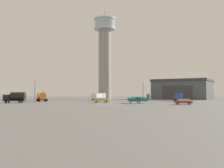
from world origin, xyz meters
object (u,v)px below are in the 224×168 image
truck_fuel_tanker_black (15,97)px  truck_flatbed_blue (179,97)px  truck_fuel_tanker_orange (42,96)px  light_post_west (143,89)px  car_yellow (101,100)px  traffic_cone_near_left (35,103)px  truck_box_white (99,96)px  airplane_teal (138,99)px  car_red (184,101)px  control_tower (105,52)px  light_post_east (35,88)px

truck_fuel_tanker_black → truck_flatbed_blue: (50.17, 17.12, -0.29)m
truck_fuel_tanker_orange → light_post_west: (37.12, 27.90, 3.18)m
truck_fuel_tanker_black → car_yellow: truck_fuel_tanker_black is taller
light_post_west → traffic_cone_near_left: 60.08m
truck_box_white → airplane_teal: bearing=-122.9°
light_post_west → traffic_cone_near_left: (-32.37, -50.41, -4.54)m
truck_flatbed_blue → car_red: (-5.61, -27.26, -0.62)m
truck_fuel_tanker_orange → car_red: bearing=-142.3°
car_yellow → car_red: (20.70, -14.41, -0.00)m
control_tower → car_red: bearing=-71.3°
control_tower → truck_fuel_tanker_black: size_ratio=7.48×
traffic_cone_near_left → truck_fuel_tanker_black: bearing=134.8°
car_red → traffic_cone_near_left: bearing=-0.4°
control_tower → traffic_cone_near_left: (-14.86, -61.57, -22.94)m
truck_fuel_tanker_orange → light_post_west: bearing=-74.8°
airplane_teal → truck_fuel_tanker_orange: bearing=-38.9°
control_tower → truck_fuel_tanker_black: 61.96m
car_red → light_post_east: (-50.16, 45.74, 4.11)m
airplane_teal → car_red: bearing=130.5°
truck_fuel_tanker_black → light_post_west: light_post_west is taller
control_tower → light_post_east: bearing=-148.4°
truck_flatbed_blue → traffic_cone_near_left: (-41.93, -25.42, -1.04)m
airplane_teal → light_post_west: (6.16, 44.22, 3.68)m
control_tower → truck_fuel_tanker_orange: size_ratio=6.74×
light_post_east → traffic_cone_near_left: light_post_east is taller
light_post_east → control_tower: bearing=31.6°
truck_fuel_tanker_orange → car_yellow: bearing=-137.7°
light_post_east → truck_box_white: bearing=-19.8°
light_post_west → car_red: bearing=-85.7°
truck_fuel_tanker_orange → truck_box_white: bearing=-79.6°
truck_box_white → light_post_east: 29.36m
car_red → traffic_cone_near_left: car_red is taller
truck_fuel_tanker_black → truck_fuel_tanker_orange: same height
truck_flatbed_blue → truck_fuel_tanker_orange: 46.77m
control_tower → airplane_teal: control_tower is taller
truck_fuel_tanker_orange → car_red: size_ratio=1.55×
car_yellow → light_post_west: (16.75, 37.84, 4.12)m
truck_fuel_tanker_orange → light_post_east: light_post_east is taller
truck_fuel_tanker_black → traffic_cone_near_left: (8.24, -8.30, -1.34)m
truck_fuel_tanker_black → light_post_east: (-5.59, 35.61, 3.20)m
light_post_west → light_post_east: light_post_west is taller
truck_fuel_tanker_orange → truck_flatbed_blue: bearing=-108.1°
truck_fuel_tanker_black → car_yellow: 24.26m
traffic_cone_near_left → truck_fuel_tanker_orange: bearing=101.9°
truck_box_white → traffic_cone_near_left: truck_box_white is taller
truck_flatbed_blue → car_red: bearing=5.5°
traffic_cone_near_left → truck_box_white: bearing=68.2°
truck_flatbed_blue → car_red: 27.83m
car_yellow → light_post_east: size_ratio=0.60×
truck_fuel_tanker_black → truck_flatbed_blue: size_ratio=0.86×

